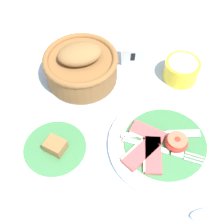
# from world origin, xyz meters

# --- Properties ---
(ground_plane) EXTENTS (3.00, 3.00, 0.00)m
(ground_plane) POSITION_xyz_m (0.00, 0.00, 0.00)
(ground_plane) COLOR #93B2DB
(breakfast_plate) EXTENTS (0.26, 0.26, 0.04)m
(breakfast_plate) POSITION_xyz_m (0.07, 0.01, 0.01)
(breakfast_plate) COLOR silver
(breakfast_plate) RESTS_ON ground_plane
(bread_plate) EXTENTS (0.20, 0.20, 0.04)m
(bread_plate) POSITION_xyz_m (-0.18, -0.01, 0.01)
(bread_plate) COLOR silver
(bread_plate) RESTS_ON ground_plane
(sugar_cup) EXTENTS (0.09, 0.09, 0.06)m
(sugar_cup) POSITION_xyz_m (0.12, 0.23, 0.03)
(sugar_cup) COLOR yellow
(sugar_cup) RESTS_ON ground_plane
(bread_basket) EXTENTS (0.19, 0.19, 0.11)m
(bread_basket) POSITION_xyz_m (-0.14, 0.22, 0.05)
(bread_basket) COLOR brown
(bread_basket) RESTS_ON ground_plane
(number_card) EXTENTS (0.06, 0.05, 0.07)m
(number_card) POSITION_xyz_m (-0.01, 0.27, 0.04)
(number_card) COLOR white
(number_card) RESTS_ON ground_plane
(teaspoon_by_saucer) EXTENTS (0.19, 0.05, 0.01)m
(teaspoon_by_saucer) POSITION_xyz_m (0.17, -0.14, 0.01)
(teaspoon_by_saucer) COLOR silver
(teaspoon_by_saucer) RESTS_ON ground_plane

